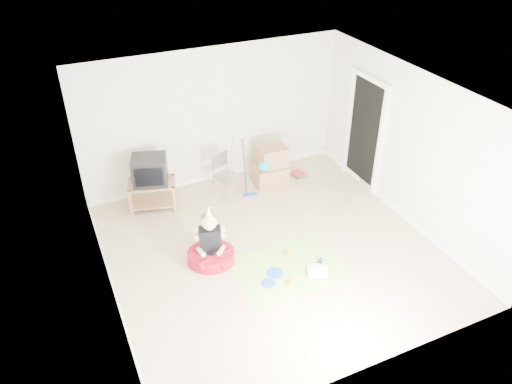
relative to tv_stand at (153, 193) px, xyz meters
name	(u,v)px	position (x,y,z in m)	size (l,w,h in m)	color
ground	(272,250)	(1.39, -2.00, -0.30)	(5.00, 5.00, 0.00)	tan
doorway_recess	(365,134)	(3.87, -0.80, 0.73)	(0.02, 0.90, 2.05)	black
tv_stand	(153,193)	(0.00, 0.00, 0.00)	(0.92, 0.71, 0.51)	#956A43
crt_tv	(150,170)	(0.00, 0.00, 0.46)	(0.58, 0.48, 0.50)	black
folding_chair	(226,176)	(1.34, -0.16, 0.11)	(0.47, 0.46, 0.83)	gray
cardboard_boxes	(271,167)	(2.26, -0.16, 0.08)	(0.64, 0.51, 0.78)	#A2704E
floor_mop	(250,183)	(1.72, -0.38, -0.03)	(0.27, 0.35, 1.04)	blue
book_pile	(299,174)	(2.90, -0.12, -0.27)	(0.28, 0.33, 0.06)	#226740
seated_woman	(211,250)	(0.41, -1.86, -0.07)	(0.91, 0.91, 1.05)	#A20F25
party_mat	(288,268)	(1.43, -2.49, -0.29)	(1.65, 1.19, 0.01)	#DA2E81
birthday_cake	(318,272)	(1.77, -2.79, -0.26)	(0.37, 0.34, 0.14)	white
blue_plate_near	(275,273)	(1.19, -2.51, -0.28)	(0.25, 0.25, 0.01)	blue
blue_plate_far	(268,283)	(1.00, -2.67, -0.29)	(0.21, 0.21, 0.01)	blue
orange_cup_near	(287,254)	(1.55, -2.24, -0.25)	(0.07, 0.07, 0.08)	orange
orange_cup_far	(290,282)	(1.28, -2.82, -0.25)	(0.08, 0.08, 0.09)	orange
blue_party_hat	(320,261)	(1.90, -2.63, -0.20)	(0.12, 0.12, 0.18)	#162D9E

